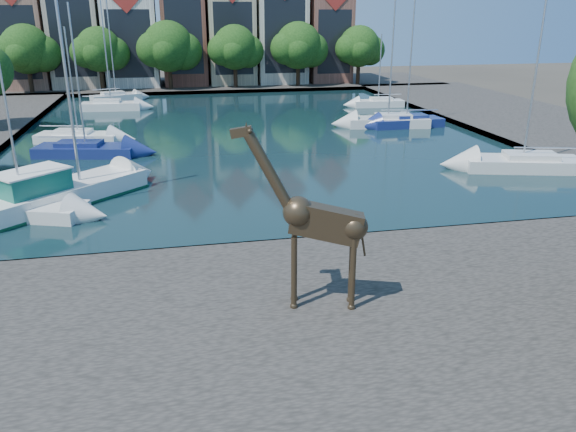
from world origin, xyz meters
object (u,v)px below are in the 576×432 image
object	(u,v)px
motorsailer	(57,189)
sailboat_left_a	(23,206)
giraffe_statue	(316,222)
sailboat_right_a	(523,161)

from	to	relation	value
motorsailer	sailboat_left_a	xyz separation A→B (m)	(-1.33, -1.54, -0.30)
giraffe_statue	sailboat_right_a	distance (m)	22.66
motorsailer	sailboat_right_a	distance (m)	27.04
sailboat_left_a	sailboat_right_a	distance (m)	28.48
motorsailer	sailboat_right_a	world-z (taller)	sailboat_right_a
motorsailer	sailboat_left_a	distance (m)	2.06
giraffe_statue	sailboat_left_a	bearing A→B (deg)	133.59
giraffe_statue	motorsailer	size ratio (longest dim) A/B	0.55
sailboat_left_a	motorsailer	bearing A→B (deg)	49.34
motorsailer	sailboat_left_a	world-z (taller)	motorsailer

